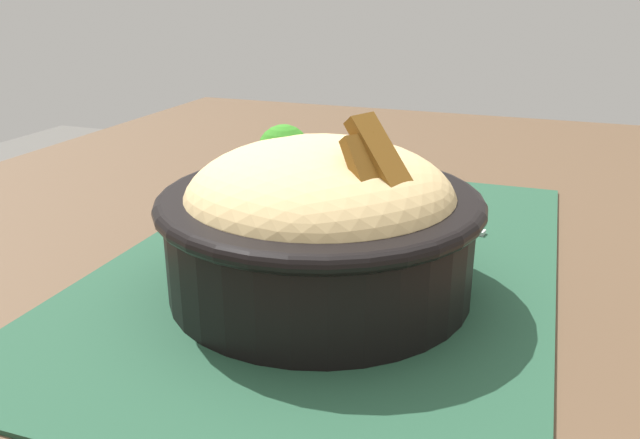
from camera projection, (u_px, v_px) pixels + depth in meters
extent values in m
cube|color=#4C3826|center=(374.00, 270.00, 0.51)|extent=(1.20, 0.98, 0.03)
cylinder|color=#412F20|center=(229.00, 296.00, 1.24)|extent=(0.04, 0.04, 0.68)
cube|color=#1E422D|center=(334.00, 262.00, 0.49)|extent=(0.48, 0.32, 0.00)
cylinder|color=black|center=(320.00, 242.00, 0.43)|extent=(0.20, 0.20, 0.07)
torus|color=black|center=(320.00, 201.00, 0.42)|extent=(0.21, 0.21, 0.01)
ellipsoid|color=tan|center=(320.00, 200.00, 0.42)|extent=(0.24, 0.24, 0.08)
sphere|color=#2C741D|center=(284.00, 151.00, 0.45)|extent=(0.04, 0.04, 0.04)
sphere|color=#2C741D|center=(291.00, 179.00, 0.39)|extent=(0.03, 0.03, 0.03)
cylinder|color=orange|center=(282.00, 178.00, 0.40)|extent=(0.03, 0.04, 0.01)
cylinder|color=orange|center=(327.00, 183.00, 0.39)|extent=(0.03, 0.02, 0.01)
cylinder|color=orange|center=(307.00, 172.00, 0.41)|extent=(0.02, 0.03, 0.01)
cube|color=brown|center=(370.00, 175.00, 0.37)|extent=(0.04, 0.04, 0.04)
cube|color=brown|center=(385.00, 163.00, 0.37)|extent=(0.04, 0.05, 0.05)
cube|color=silver|center=(447.00, 226.00, 0.55)|extent=(0.02, 0.07, 0.00)
cube|color=silver|center=(406.00, 218.00, 0.57)|extent=(0.01, 0.01, 0.00)
cube|color=silver|center=(386.00, 214.00, 0.58)|extent=(0.03, 0.03, 0.00)
cube|color=silver|center=(366.00, 206.00, 0.60)|extent=(0.01, 0.02, 0.00)
cube|color=silver|center=(363.00, 208.00, 0.59)|extent=(0.01, 0.02, 0.00)
cube|color=silver|center=(360.00, 210.00, 0.59)|extent=(0.01, 0.02, 0.00)
cube|color=silver|center=(357.00, 212.00, 0.58)|extent=(0.01, 0.02, 0.00)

